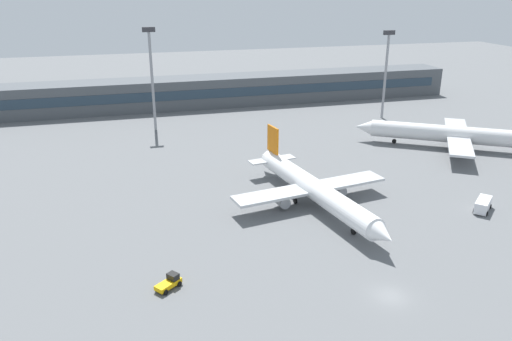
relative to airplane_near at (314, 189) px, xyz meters
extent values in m
plane|color=slate|center=(-0.77, 11.98, -3.14)|extent=(400.00, 400.00, 0.00)
cube|color=#4C5156|center=(-0.77, 80.59, 1.36)|extent=(153.72, 12.00, 9.00)
cube|color=#263847|center=(-0.77, 74.54, 1.81)|extent=(146.04, 0.16, 2.80)
cylinder|color=white|center=(-0.04, 0.26, 0.04)|extent=(9.43, 34.82, 3.66)
cone|color=white|center=(3.14, -18.46, 0.04)|extent=(4.11, 4.56, 3.48)
cone|color=white|center=(-3.20, 18.81, 0.04)|extent=(3.14, 4.04, 2.56)
cube|color=orange|center=(-2.71, 15.94, 4.52)|extent=(1.05, 4.24, 5.30)
cube|color=silver|center=(-2.76, 16.22, 0.23)|extent=(9.95, 4.28, 0.23)
cube|color=silver|center=(-0.21, 1.21, -0.25)|extent=(29.28, 9.41, 0.48)
cylinder|color=gray|center=(-5.91, 0.24, -1.61)|extent=(2.42, 3.36, 1.93)
cylinder|color=gray|center=(5.49, 2.18, -1.61)|extent=(2.42, 3.36, 1.93)
cylinder|color=black|center=(1.99, -11.71, -2.66)|extent=(0.54, 1.01, 0.96)
cylinder|color=black|center=(-2.84, 1.74, -2.66)|extent=(0.54, 1.01, 0.96)
cylinder|color=black|center=(2.10, 2.58, -2.66)|extent=(0.54, 1.01, 0.96)
cylinder|color=silver|center=(43.39, 21.76, 0.31)|extent=(33.81, 23.71, 3.97)
cone|color=silver|center=(26.06, 32.92, 0.31)|extent=(5.72, 5.54, 3.77)
cube|color=silver|center=(44.27, 21.20, -0.01)|extent=(21.20, 29.10, 0.52)
cylinder|color=gray|center=(47.67, 26.47, -1.48)|extent=(3.95, 3.57, 2.09)
cylinder|color=gray|center=(40.88, 15.92, -1.48)|extent=(3.95, 3.57, 2.09)
cylinder|color=black|center=(32.31, 28.89, -2.62)|extent=(1.11, 0.92, 1.05)
cylinder|color=black|center=(46.62, 22.92, -2.62)|extent=(1.11, 0.92, 1.05)
cylinder|color=black|center=(43.68, 18.34, -2.62)|extent=(1.11, 0.92, 1.05)
cube|color=#F2B20C|center=(-27.48, -18.93, -2.49)|extent=(3.77, 3.38, 0.60)
cube|color=black|center=(-26.76, -18.38, -1.84)|extent=(1.73, 1.78, 0.90)
cylinder|color=black|center=(-26.05, -18.82, -2.79)|extent=(0.71, 0.62, 0.70)
cylinder|color=black|center=(-27.00, -17.58, -2.79)|extent=(0.71, 0.62, 0.70)
cylinder|color=black|center=(-27.95, -20.28, -2.79)|extent=(0.71, 0.62, 0.70)
cylinder|color=black|center=(-28.90, -19.04, -2.79)|extent=(0.71, 0.62, 0.70)
cube|color=white|center=(27.25, -9.61, -2.01)|extent=(5.21, 4.96, 1.90)
cube|color=#1E2633|center=(28.74, -8.28, -1.51)|extent=(1.39, 1.52, 0.70)
cylinder|color=black|center=(29.20, -9.24, -2.76)|extent=(0.75, 0.72, 0.76)
cylinder|color=black|center=(27.84, -7.72, -2.76)|extent=(0.75, 0.72, 0.76)
cylinder|color=black|center=(26.66, -11.51, -2.76)|extent=(0.75, 0.72, 0.76)
cylinder|color=black|center=(25.30, -9.99, -2.76)|extent=(0.75, 0.72, 0.76)
cylinder|color=gray|center=(-22.73, 56.14, 9.47)|extent=(0.70, 0.70, 25.23)
cube|color=#333338|center=(-22.73, 56.14, 22.68)|extent=(3.20, 0.80, 1.20)
cylinder|color=gray|center=(41.34, 51.70, 8.51)|extent=(0.70, 0.70, 23.31)
cube|color=#333338|center=(41.34, 51.70, 20.77)|extent=(3.20, 0.80, 1.20)
camera|label=1|loc=(-31.31, -75.42, 34.00)|focal=35.43mm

